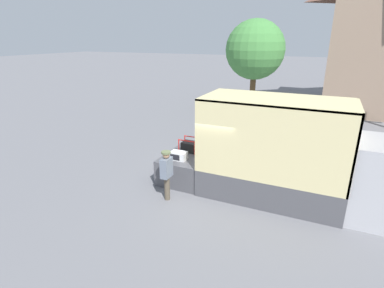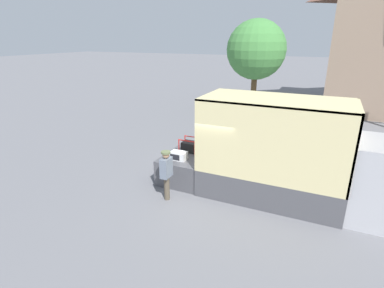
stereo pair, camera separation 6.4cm
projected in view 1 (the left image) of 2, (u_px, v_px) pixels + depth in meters
name	position (u px, v px, depth m)	size (l,w,h in m)	color
ground_plane	(207.00, 182.00, 10.84)	(160.00, 160.00, 0.00)	slate
box_truck	(319.00, 176.00, 9.09)	(6.37, 2.14, 3.24)	#B2B2B7
tailgate_deck	(187.00, 167.00, 11.00)	(1.58, 2.03, 0.92)	#4C4C51
microwave	(179.00, 156.00, 10.43)	(0.56, 0.37, 0.29)	white
portable_generator	(190.00, 147.00, 11.16)	(0.67, 0.55, 0.51)	black
worker_person	(167.00, 171.00, 9.38)	(0.30, 0.44, 1.66)	brown
street_tree	(255.00, 50.00, 18.69)	(3.69, 3.69, 6.07)	brown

